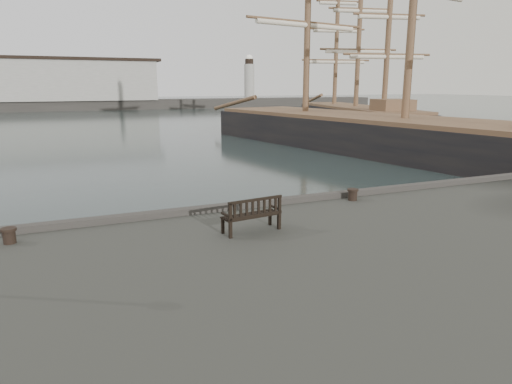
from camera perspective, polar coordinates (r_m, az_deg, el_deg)
ground at (r=14.25m, az=-1.78°, el=-7.92°), size 400.00×400.00×0.00m
breakwater at (r=104.39m, az=-23.50°, el=11.70°), size 140.00×9.50×12.20m
bench at (r=11.39m, az=-0.55°, el=-3.63°), size 1.55×0.71×0.86m
bollard_left at (r=12.03m, az=-28.47°, el=-4.83°), size 0.44×0.44×0.37m
bollard_right at (r=14.81m, az=11.99°, el=-0.32°), size 0.47×0.47×0.37m
tall_ship_main at (r=36.18m, az=17.88°, el=5.67°), size 15.60×41.86×30.79m
tall_ship_far at (r=57.62m, az=12.25°, el=8.59°), size 11.98×28.10×23.55m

